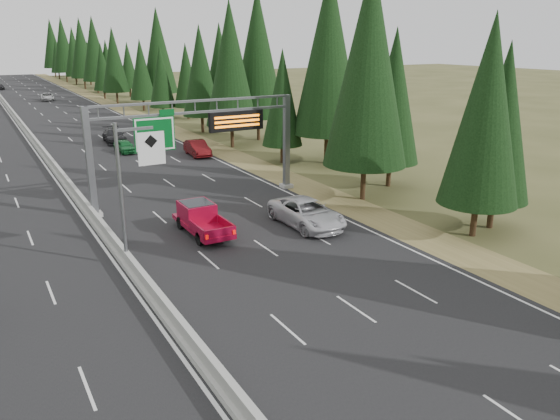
# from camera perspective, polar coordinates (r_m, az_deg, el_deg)

# --- Properties ---
(road) EXTENTS (32.00, 260.00, 0.08)m
(road) POSITION_cam_1_polar(r_m,az_deg,el_deg) (84.94, -25.19, 7.62)
(road) COLOR black
(road) RESTS_ON ground
(shoulder_right) EXTENTS (3.60, 260.00, 0.06)m
(shoulder_right) POSITION_cam_1_polar(r_m,az_deg,el_deg) (88.12, -13.54, 9.09)
(shoulder_right) COLOR olive
(shoulder_right) RESTS_ON ground
(median_barrier) EXTENTS (0.70, 260.00, 0.85)m
(median_barrier) POSITION_cam_1_polar(r_m,az_deg,el_deg) (84.89, -25.22, 7.87)
(median_barrier) COLOR #969691
(median_barrier) RESTS_ON road
(sign_gantry) EXTENTS (16.75, 0.98, 7.80)m
(sign_gantry) POSITION_cam_1_polar(r_m,az_deg,el_deg) (42.25, -7.87, 7.84)
(sign_gantry) COLOR slate
(sign_gantry) RESTS_ON road
(hov_sign_pole) EXTENTS (2.80, 0.50, 8.00)m
(hov_sign_pole) POSITION_cam_1_polar(r_m,az_deg,el_deg) (30.59, -15.28, 2.62)
(hov_sign_pole) COLOR slate
(hov_sign_pole) RESTS_ON road
(tree_row_right) EXTENTS (11.63, 243.20, 18.97)m
(tree_row_right) POSITION_cam_1_polar(r_m,az_deg,el_deg) (80.92, -9.35, 15.04)
(tree_row_right) COLOR black
(tree_row_right) RESTS_ON ground
(silver_minivan) EXTENTS (3.08, 6.51, 1.80)m
(silver_minivan) POSITION_cam_1_polar(r_m,az_deg,el_deg) (36.90, 2.81, -0.30)
(silver_minivan) COLOR silver
(silver_minivan) RESTS_ON road
(red_pickup) EXTENTS (2.10, 5.88, 1.91)m
(red_pickup) POSITION_cam_1_polar(r_m,az_deg,el_deg) (35.97, -8.40, -0.69)
(red_pickup) COLOR black
(red_pickup) RESTS_ON road
(car_ahead_green) EXTENTS (1.85, 4.21, 1.41)m
(car_ahead_green) POSITION_cam_1_polar(r_m,az_deg,el_deg) (63.39, -15.91, 6.44)
(car_ahead_green) COLOR #16642C
(car_ahead_green) RESTS_ON road
(car_ahead_dkred) EXTENTS (2.09, 5.13, 1.65)m
(car_ahead_dkred) POSITION_cam_1_polar(r_m,az_deg,el_deg) (59.94, -8.64, 6.42)
(car_ahead_dkred) COLOR #590C0F
(car_ahead_dkred) RESTS_ON road
(car_ahead_dkgrey) EXTENTS (2.78, 5.85, 1.65)m
(car_ahead_dkgrey) POSITION_cam_1_polar(r_m,az_deg,el_deg) (69.95, -16.95, 7.44)
(car_ahead_dkgrey) COLOR black
(car_ahead_dkgrey) RESTS_ON road
(car_ahead_white) EXTENTS (2.96, 5.58, 1.49)m
(car_ahead_white) POSITION_cam_1_polar(r_m,az_deg,el_deg) (122.92, -23.15, 10.84)
(car_ahead_white) COLOR #BDBDBD
(car_ahead_white) RESTS_ON road
(car_ahead_far) EXTENTS (1.90, 4.19, 1.40)m
(car_ahead_far) POSITION_cam_1_polar(r_m,az_deg,el_deg) (153.76, -27.19, 11.39)
(car_ahead_far) COLOR black
(car_ahead_far) RESTS_ON road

